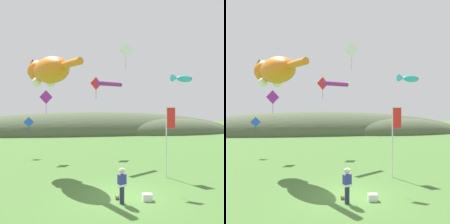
{
  "view_description": "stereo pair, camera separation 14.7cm",
  "coord_description": "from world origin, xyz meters",
  "views": [
    {
      "loc": [
        -2.65,
        -12.94,
        4.91
      ],
      "look_at": [
        0.0,
        4.0,
        4.46
      ],
      "focal_mm": 40.0,
      "sensor_mm": 36.0,
      "label": 1
    },
    {
      "loc": [
        -2.5,
        -12.96,
        4.91
      ],
      "look_at": [
        0.0,
        4.0,
        4.46
      ],
      "focal_mm": 40.0,
      "sensor_mm": 36.0,
      "label": 2
    }
  ],
  "objects": [
    {
      "name": "kite_diamond_violet",
      "position": [
        -5.11,
        10.74,
        5.67
      ],
      "size": [
        1.11,
        0.68,
        2.19
      ],
      "color": "purple"
    },
    {
      "name": "kite_spool",
      "position": [
        -0.39,
        -0.26,
        0.11
      ],
      "size": [
        0.17,
        0.22,
        0.22
      ],
      "color": "olive",
      "rests_on": "ground"
    },
    {
      "name": "kite_giant_cat",
      "position": [
        -4.42,
        5.77,
        7.42
      ],
      "size": [
        4.15,
        6.61,
        2.21
      ],
      "color": "orange"
    },
    {
      "name": "kite_fish_windsock",
      "position": [
        5.92,
        5.73,
        7.04
      ],
      "size": [
        2.13,
        1.24,
        0.63
      ],
      "color": "#33B2CC"
    },
    {
      "name": "distant_hill_ridge",
      "position": [
        2.13,
        31.31,
        0.0
      ],
      "size": [
        55.09,
        12.45,
        7.61
      ],
      "color": "#4C563D",
      "rests_on": "ground"
    },
    {
      "name": "festival_banner_pole",
      "position": [
        3.77,
        3.2,
        3.15
      ],
      "size": [
        0.66,
        0.08,
        4.81
      ],
      "color": "silver",
      "rests_on": "ground"
    },
    {
      "name": "ground_plane",
      "position": [
        0.0,
        0.0,
        0.0
      ],
      "size": [
        120.0,
        120.0,
        0.0
      ],
      "primitive_type": "plane",
      "color": "#477033"
    },
    {
      "name": "picnic_cooler",
      "position": [
        1.11,
        -0.67,
        0.18
      ],
      "size": [
        0.53,
        0.38,
        0.36
      ],
      "color": "white",
      "rests_on": "ground"
    },
    {
      "name": "kite_diamond_blue",
      "position": [
        -6.9,
        12.09,
        3.27
      ],
      "size": [
        0.99,
        0.17,
        1.9
      ],
      "color": "blue"
    },
    {
      "name": "kite_diamond_white",
      "position": [
        0.89,
        3.67,
        8.66
      ],
      "size": [
        0.91,
        0.3,
        1.85
      ],
      "color": "white"
    },
    {
      "name": "kite_tube_streamer",
      "position": [
        0.45,
        8.17,
        6.75
      ],
      "size": [
        2.51,
        1.71,
        0.44
      ],
      "color": "#8C268C"
    },
    {
      "name": "festival_attendant",
      "position": [
        -0.26,
        -0.85,
        0.95
      ],
      "size": [
        0.49,
        0.41,
        1.77
      ],
      "color": "#232D47",
      "rests_on": "ground"
    },
    {
      "name": "kite_diamond_red",
      "position": [
        -0.33,
        12.52,
        7.14
      ],
      "size": [
        1.19,
        0.66,
        2.25
      ],
      "color": "red"
    }
  ]
}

